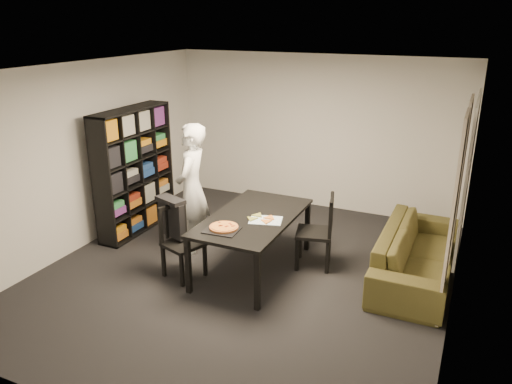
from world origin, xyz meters
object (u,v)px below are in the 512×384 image
at_px(pepperoni_pizza, 224,227).
at_px(sofa, 417,253).
at_px(baking_tray, 222,230).
at_px(chair_left, 179,236).
at_px(person, 192,189).
at_px(bookshelf, 134,171).
at_px(dining_table, 253,221).
at_px(chair_right, 322,227).

distance_m(pepperoni_pizza, sofa, 2.49).
bearing_deg(sofa, baking_tray, 120.80).
relative_size(chair_left, person, 0.51).
bearing_deg(bookshelf, sofa, 3.16).
relative_size(person, pepperoni_pizza, 5.23).
distance_m(dining_table, pepperoni_pizza, 0.54).
bearing_deg(chair_right, person, -95.65).
distance_m(person, pepperoni_pizza, 1.14).
bearing_deg(sofa, pepperoni_pizza, 119.79).
height_order(baking_tray, sofa, baking_tray).
bearing_deg(sofa, dining_table, 109.44).
xyz_separation_m(pepperoni_pizza, sofa, (2.12, 1.21, -0.46)).
bearing_deg(person, dining_table, 65.78).
height_order(chair_right, person, person).
xyz_separation_m(person, baking_tray, (0.88, -0.77, -0.15)).
xyz_separation_m(person, sofa, (3.00, 0.50, -0.59)).
bearing_deg(chair_left, baking_tray, -76.79).
height_order(dining_table, chair_right, chair_right).
height_order(bookshelf, pepperoni_pizza, bookshelf).
height_order(dining_table, baking_tray, baking_tray).
xyz_separation_m(chair_left, person, (-0.21, 0.70, 0.38)).
bearing_deg(dining_table, person, 168.92).
relative_size(chair_left, chair_right, 0.95).
height_order(bookshelf, dining_table, bookshelf).
xyz_separation_m(chair_left, baking_tray, (0.66, -0.07, 0.23)).
relative_size(chair_right, pepperoni_pizza, 2.83).
bearing_deg(bookshelf, person, -12.81).
height_order(bookshelf, chair_right, bookshelf).
bearing_deg(dining_table, bookshelf, 167.99).
height_order(bookshelf, baking_tray, bookshelf).
height_order(dining_table, pepperoni_pizza, pepperoni_pizza).
relative_size(dining_table, sofa, 0.82).
xyz_separation_m(dining_table, person, (-1.02, 0.20, 0.23)).
bearing_deg(bookshelf, chair_left, -34.85).
distance_m(chair_left, sofa, 3.04).
bearing_deg(sofa, person, 99.44).
bearing_deg(bookshelf, chair_right, -0.09).
bearing_deg(pepperoni_pizza, sofa, 29.79).
distance_m(chair_left, baking_tray, 0.70).
distance_m(bookshelf, baking_tray, 2.31).
height_order(person, baking_tray, person).
bearing_deg(baking_tray, person, 138.78).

